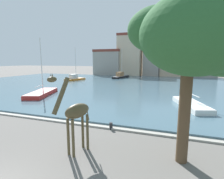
% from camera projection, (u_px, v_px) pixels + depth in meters
% --- Properties ---
extents(harbor_water, '(80.86, 43.11, 0.25)m').
position_uv_depth(harbor_water, '(137.00, 86.00, 34.00)').
color(harbor_water, '#476675').
rests_on(harbor_water, ground).
extents(quay_edge_coping, '(80.86, 0.50, 0.12)m').
position_uv_depth(quay_edge_coping, '(84.00, 124.00, 13.68)').
color(quay_edge_coping, '#ADA89E').
rests_on(quay_edge_coping, ground).
extents(giraffe_statue, '(1.18, 2.47, 4.41)m').
position_uv_depth(giraffe_statue, '(76.00, 113.00, 9.16)').
color(giraffe_statue, '#4C4228').
rests_on(giraffe_statue, ground).
extents(sailboat_orange, '(3.53, 6.32, 8.26)m').
position_uv_depth(sailboat_orange, '(76.00, 79.00, 43.57)').
color(sailboat_orange, orange).
rests_on(sailboat_orange, ground).
extents(sailboat_white, '(3.84, 7.36, 5.98)m').
position_uv_depth(sailboat_white, '(188.00, 104.00, 18.74)').
color(sailboat_white, white).
rests_on(sailboat_white, ground).
extents(sailboat_black, '(3.06, 8.94, 8.46)m').
position_uv_depth(sailboat_black, '(122.00, 76.00, 49.64)').
color(sailboat_black, black).
rests_on(sailboat_black, ground).
extents(sailboat_red, '(4.43, 8.05, 8.06)m').
position_uv_depth(sailboat_red, '(44.00, 93.00, 24.93)').
color(sailboat_red, red).
rests_on(sailboat_red, ground).
extents(shade_tree, '(6.44, 6.09, 7.66)m').
position_uv_depth(shade_tree, '(196.00, 38.00, 7.68)').
color(shade_tree, brown).
rests_on(shade_tree, ground).
extents(mooring_bollard, '(0.24, 0.24, 0.50)m').
position_uv_depth(mooring_bollard, '(111.00, 126.00, 12.77)').
color(mooring_bollard, '#232326').
rests_on(mooring_bollard, ground).
extents(townhouse_narrow_midrow, '(9.13, 7.47, 8.74)m').
position_uv_depth(townhouse_narrow_midrow, '(109.00, 63.00, 60.30)').
color(townhouse_narrow_midrow, gray).
rests_on(townhouse_narrow_midrow, ground).
extents(townhouse_tall_gabled, '(7.60, 6.34, 13.73)m').
position_uv_depth(townhouse_tall_gabled, '(130.00, 55.00, 58.09)').
color(townhouse_tall_gabled, '#C6B293').
rests_on(townhouse_tall_gabled, ground).
extents(townhouse_end_terrace, '(5.20, 6.99, 9.09)m').
position_uv_depth(townhouse_end_terrace, '(152.00, 62.00, 58.56)').
color(townhouse_end_terrace, gray).
rests_on(townhouse_end_terrace, ground).
extents(townhouse_wide_warehouse, '(8.19, 5.58, 9.06)m').
position_uv_depth(townhouse_wide_warehouse, '(173.00, 62.00, 56.70)').
color(townhouse_wide_warehouse, '#C6B293').
rests_on(townhouse_wide_warehouse, ground).
extents(townhouse_corner_house, '(6.41, 5.99, 7.90)m').
position_uv_depth(townhouse_corner_house, '(205.00, 64.00, 51.42)').
color(townhouse_corner_house, gray).
rests_on(townhouse_corner_house, ground).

